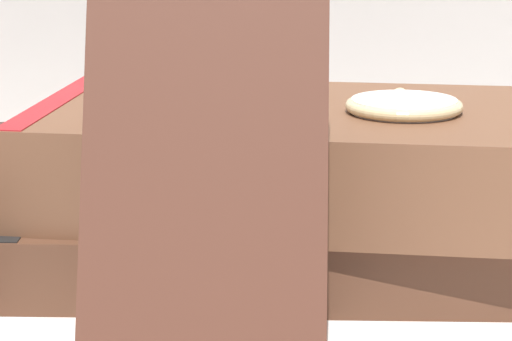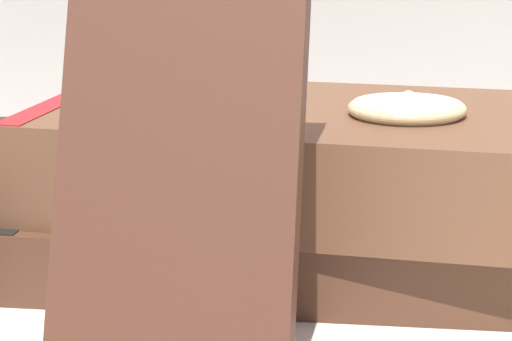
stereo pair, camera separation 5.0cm
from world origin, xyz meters
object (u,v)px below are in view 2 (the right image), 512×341
Objects in this scene: pocket_watch at (407,109)px; reading_glasses at (179,175)px; book_leaning_front at (188,164)px; book_flat_top at (276,155)px; book_flat_bottom at (269,232)px.

pocket_watch is 0.53× the size of reading_glasses.
pocket_watch is (0.07, 0.10, 0.00)m from book_leaning_front.
pocket_watch is at bearing -42.62° from reading_glasses.
reading_glasses is at bearing 121.94° from book_flat_top.
book_flat_bottom is at bearing 132.11° from book_flat_top.
book_flat_top is at bearing 168.59° from pocket_watch.
book_flat_top is at bearing -54.99° from reading_glasses.
pocket_watch is at bearing -5.77° from book_flat_top.
pocket_watch reaches higher than book_flat_bottom.
book_flat_top is 4.31× the size of pocket_watch.
book_flat_bottom is 0.13m from book_leaning_front.
book_flat_top is (0.00, -0.00, 0.04)m from book_flat_bottom.
book_leaning_front reaches higher than book_flat_top.
reading_glasses is (-0.06, 0.27, -0.07)m from book_leaning_front.
book_flat_top is 1.43× the size of book_leaning_front.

